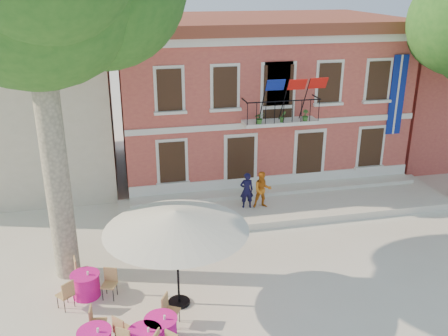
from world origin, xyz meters
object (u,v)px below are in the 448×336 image
pedestrian_orange (262,190)px  cafe_table_0 (161,329)px  pedestrian_navy (247,190)px  cafe_table_3 (86,284)px  patio_umbrella (176,221)px

pedestrian_orange → cafe_table_0: size_ratio=0.82×
pedestrian_navy → cafe_table_3: size_ratio=0.83×
patio_umbrella → pedestrian_orange: patio_umbrella is taller
patio_umbrella → cafe_table_3: bearing=160.0°
pedestrian_navy → patio_umbrella: bearing=60.3°
patio_umbrella → cafe_table_0: bearing=-113.0°
cafe_table_3 → pedestrian_orange: bearing=32.3°
pedestrian_orange → pedestrian_navy: bearing=173.4°
patio_umbrella → cafe_table_3: size_ratio=2.27×
cafe_table_3 → patio_umbrella: bearing=-20.0°
pedestrian_navy → pedestrian_orange: bearing=172.2°
pedestrian_navy → cafe_table_0: (-4.24, -7.13, -0.65)m
patio_umbrella → cafe_table_0: 2.95m
pedestrian_navy → cafe_table_0: 8.32m
patio_umbrella → pedestrian_navy: patio_umbrella is taller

